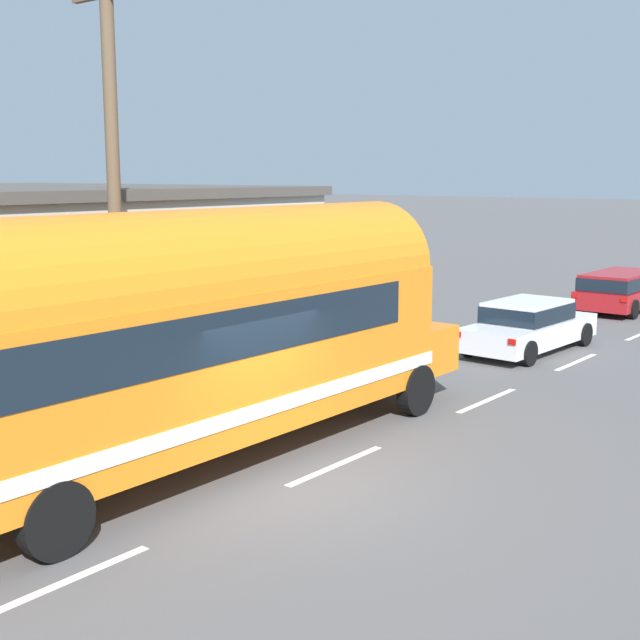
{
  "coord_description": "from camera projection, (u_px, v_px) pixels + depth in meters",
  "views": [
    {
      "loc": [
        8.04,
        -9.25,
        4.66
      ],
      "look_at": [
        -1.98,
        3.18,
        1.9
      ],
      "focal_mm": 47.63,
      "sensor_mm": 36.0,
      "label": 1
    }
  ],
  "objects": [
    {
      "name": "painted_bus",
      "position": [
        179.0,
        328.0,
        13.13
      ],
      "size": [
        2.62,
        12.65,
        4.12
      ],
      "color": "orange",
      "rests_on": "ground"
    },
    {
      "name": "car_second",
      "position": [
        622.0,
        288.0,
        29.1
      ],
      "size": [
        1.99,
        4.76,
        1.37
      ],
      "color": "#A5191E",
      "rests_on": "ground"
    },
    {
      "name": "ground_plane",
      "position": [
        290.0,
        485.0,
        12.86
      ],
      "size": [
        300.0,
        300.0,
        0.0
      ],
      "primitive_type": "plane",
      "color": "#565454"
    },
    {
      "name": "lane_markings",
      "position": [
        513.0,
        341.0,
        24.02
      ],
      "size": [
        3.67,
        80.0,
        0.01
      ],
      "color": "silver",
      "rests_on": "ground"
    },
    {
      "name": "car_lead",
      "position": [
        528.0,
        324.0,
        22.45
      ],
      "size": [
        2.01,
        4.76,
        1.37
      ],
      "color": "white",
      "rests_on": "ground"
    },
    {
      "name": "utility_pole",
      "position": [
        114.0,
        187.0,
        15.03
      ],
      "size": [
        1.8,
        0.24,
        8.5
      ],
      "color": "brown",
      "rests_on": "ground"
    }
  ]
}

